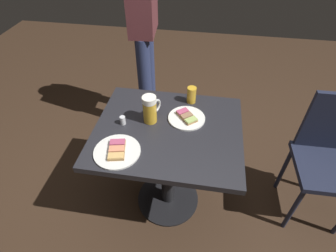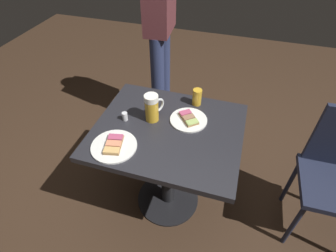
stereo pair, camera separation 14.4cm
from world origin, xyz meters
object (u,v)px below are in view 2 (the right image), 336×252
beer_mug (152,108)px  plate_far (114,146)px  plate_near (189,119)px  patron_standing (160,19)px  beer_glass_small (197,97)px  salt_shaker (125,116)px

beer_mug → plate_far: bearing=-23.8°
plate_near → patron_standing: patron_standing is taller
beer_mug → beer_glass_small: 0.30m
beer_glass_small → salt_shaker: 0.45m
beer_mug → salt_shaker: 0.17m
plate_far → patron_standing: patron_standing is taller
beer_glass_small → salt_shaker: (0.26, -0.36, -0.03)m
plate_near → beer_glass_small: 0.17m
plate_far → salt_shaker: size_ratio=4.70×
plate_far → beer_mug: bearing=156.2°
salt_shaker → beer_mug: bearing=109.3°
beer_mug → patron_standing: size_ratio=0.10×
salt_shaker → beer_glass_small: bearing=126.1°
plate_near → salt_shaker: 0.36m
plate_near → patron_standing: 0.89m
beer_mug → beer_glass_small: size_ratio=1.60×
plate_far → beer_glass_small: beer_glass_small is taller
salt_shaker → plate_far: bearing=8.2°
beer_glass_small → patron_standing: bearing=-143.7°
plate_near → plate_far: size_ratio=0.90×
salt_shaker → patron_standing: size_ratio=0.03×
beer_glass_small → plate_far: bearing=-34.5°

